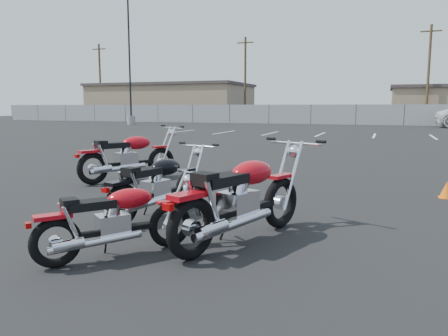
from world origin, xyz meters
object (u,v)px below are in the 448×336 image
(motorcycle_second_black, at_px, (158,185))
(motorcycle_rear_red, at_px, (116,220))
(motorcycle_front_red, at_px, (128,156))
(motorcycle_third_red, at_px, (242,198))

(motorcycle_second_black, distance_m, motorcycle_rear_red, 1.83)
(motorcycle_second_black, bearing_deg, motorcycle_front_red, 130.14)
(motorcycle_third_red, relative_size, motorcycle_rear_red, 1.43)
(motorcycle_third_red, bearing_deg, motorcycle_second_black, 153.27)
(motorcycle_front_red, bearing_deg, motorcycle_third_red, -41.91)
(motorcycle_front_red, distance_m, motorcycle_rear_red, 5.04)
(motorcycle_front_red, bearing_deg, motorcycle_rear_red, -58.86)
(motorcycle_front_red, relative_size, motorcycle_third_red, 0.97)
(motorcycle_second_black, xyz_separation_m, motorcycle_third_red, (1.57, -0.79, 0.07))
(motorcycle_second_black, relative_size, motorcycle_third_red, 0.87)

